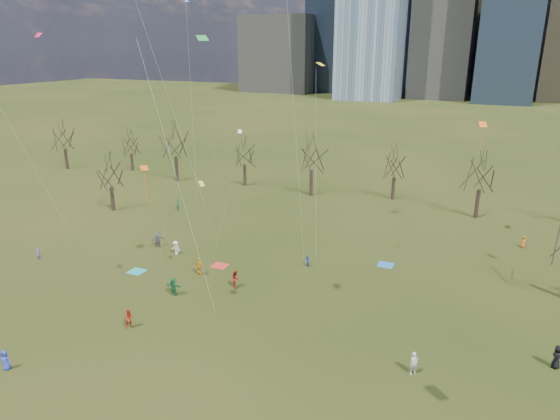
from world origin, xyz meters
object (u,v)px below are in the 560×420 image
at_px(blanket_navy, 385,265).
at_px(person_4, 199,267).
at_px(blanket_teal, 137,271).
at_px(person_2, 130,318).
at_px(person_0, 5,360).
at_px(blanket_crimson, 220,266).
at_px(person_1, 414,363).

height_order(blanket_navy, person_4, person_4).
xyz_separation_m(blanket_teal, blanket_navy, (23.08, 11.85, 0.00)).
height_order(person_2, person_4, person_4).
xyz_separation_m(person_0, person_2, (4.47, 7.97, 0.11)).
bearing_deg(person_0, blanket_crimson, 61.35).
relative_size(blanket_navy, person_2, 0.91).
xyz_separation_m(blanket_navy, person_4, (-16.72, -9.93, 0.89)).
height_order(person_0, person_2, person_2).
bearing_deg(person_4, blanket_crimson, -97.21).
distance_m(blanket_navy, blanket_crimson, 17.52).
height_order(person_0, person_4, person_4).
bearing_deg(person_0, person_1, 7.21).
bearing_deg(blanket_teal, person_0, -83.04).
bearing_deg(person_4, person_2, 99.38).
bearing_deg(person_1, blanket_navy, 66.20).
xyz_separation_m(blanket_crimson, person_0, (-5.06, -21.47, 0.75)).
bearing_deg(person_0, blanket_teal, 81.57).
relative_size(person_0, person_1, 0.89).
relative_size(blanket_teal, blanket_crimson, 1.00).
relative_size(blanket_teal, person_1, 0.93).
relative_size(blanket_crimson, person_0, 1.04).
relative_size(blanket_navy, person_4, 0.88).
distance_m(person_0, person_1, 29.00).
height_order(blanket_crimson, person_1, person_1).
relative_size(blanket_crimson, person_2, 0.91).
relative_size(person_0, person_2, 0.88).
bearing_deg(blanket_teal, person_2, -53.66).
bearing_deg(person_4, person_0, 85.55).
xyz_separation_m(person_0, person_1, (26.77, 11.15, 0.09)).
bearing_deg(person_4, person_1, 169.72).
bearing_deg(person_4, blanket_teal, 25.28).
xyz_separation_m(blanket_teal, person_1, (28.83, -5.70, 0.85)).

